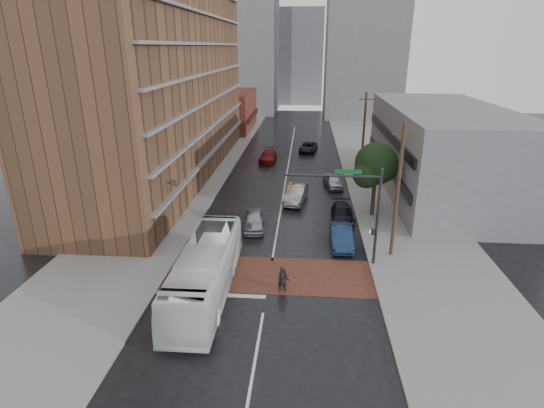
# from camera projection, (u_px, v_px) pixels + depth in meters

# --- Properties ---
(ground) EXTENTS (160.00, 160.00, 0.00)m
(ground) POSITION_uv_depth(u_px,v_px,m) (269.00, 278.00, 28.70)
(ground) COLOR black
(ground) RESTS_ON ground
(crosswalk) EXTENTS (14.00, 5.00, 0.02)m
(crosswalk) POSITION_uv_depth(u_px,v_px,m) (270.00, 275.00, 29.16)
(crosswalk) COLOR brown
(crosswalk) RESTS_ON ground
(sidewalk_west) EXTENTS (9.00, 90.00, 0.15)m
(sidewalk_west) POSITION_uv_depth(u_px,v_px,m) (195.00, 172.00, 52.89)
(sidewalk_west) COLOR gray
(sidewalk_west) RESTS_ON ground
(sidewalk_east) EXTENTS (9.00, 90.00, 0.15)m
(sidewalk_east) POSITION_uv_depth(u_px,v_px,m) (382.00, 176.00, 51.15)
(sidewalk_east) COLOR gray
(sidewalk_east) RESTS_ON ground
(apartment_block) EXTENTS (10.00, 44.00, 28.00)m
(apartment_block) POSITION_uv_depth(u_px,v_px,m) (163.00, 53.00, 47.28)
(apartment_block) COLOR brown
(apartment_block) RESTS_ON ground
(storefront_west) EXTENTS (8.00, 16.00, 7.00)m
(storefront_west) POSITION_uv_depth(u_px,v_px,m) (230.00, 111.00, 78.81)
(storefront_west) COLOR maroon
(storefront_west) RESTS_ON ground
(building_east) EXTENTS (11.00, 26.00, 9.00)m
(building_east) POSITION_uv_depth(u_px,v_px,m) (442.00, 150.00, 44.55)
(building_east) COLOR gray
(building_east) RESTS_ON ground
(distant_tower_west) EXTENTS (18.00, 16.00, 32.00)m
(distant_tower_west) POSITION_uv_depth(u_px,v_px,m) (238.00, 40.00, 97.01)
(distant_tower_west) COLOR gray
(distant_tower_west) RESTS_ON ground
(distant_tower_east) EXTENTS (16.00, 14.00, 36.00)m
(distant_tower_east) POSITION_uv_depth(u_px,v_px,m) (365.00, 30.00, 88.59)
(distant_tower_east) COLOR gray
(distant_tower_east) RESTS_ON ground
(distant_tower_center) EXTENTS (12.00, 10.00, 24.00)m
(distant_tower_center) POSITION_uv_depth(u_px,v_px,m) (300.00, 57.00, 113.22)
(distant_tower_center) COLOR gray
(distant_tower_center) RESTS_ON ground
(street_tree) EXTENTS (4.20, 4.10, 6.90)m
(street_tree) POSITION_uv_depth(u_px,v_px,m) (376.00, 166.00, 37.64)
(street_tree) COLOR #332319
(street_tree) RESTS_ON ground
(signal_mast) EXTENTS (6.50, 0.30, 7.20)m
(signal_mast) POSITION_uv_depth(u_px,v_px,m) (357.00, 203.00, 28.94)
(signal_mast) COLOR #2D2D33
(signal_mast) RESTS_ON ground
(utility_pole_near) EXTENTS (1.60, 0.26, 10.00)m
(utility_pole_near) POSITION_uv_depth(u_px,v_px,m) (398.00, 191.00, 29.97)
(utility_pole_near) COLOR #473321
(utility_pole_near) RESTS_ON ground
(utility_pole_far) EXTENTS (1.60, 0.26, 10.00)m
(utility_pole_far) POSITION_uv_depth(u_px,v_px,m) (363.00, 135.00, 48.65)
(utility_pole_far) COLOR #473321
(utility_pole_far) RESTS_ON ground
(transit_bus) EXTENTS (2.93, 12.03, 3.34)m
(transit_bus) POSITION_uv_depth(u_px,v_px,m) (206.00, 270.00, 26.35)
(transit_bus) COLOR white
(transit_bus) RESTS_ON ground
(pedestrian_a) EXTENTS (0.71, 0.57, 1.71)m
(pedestrian_a) POSITION_uv_depth(u_px,v_px,m) (282.00, 279.00, 26.92)
(pedestrian_a) COLOR black
(pedestrian_a) RESTS_ON ground
(pedestrian_b) EXTENTS (0.75, 0.61, 1.47)m
(pedestrian_b) POSITION_uv_depth(u_px,v_px,m) (284.00, 280.00, 27.03)
(pedestrian_b) COLOR black
(pedestrian_b) RESTS_ON ground
(car_travel_a) EXTENTS (2.13, 4.56, 1.51)m
(car_travel_a) POSITION_uv_depth(u_px,v_px,m) (254.00, 220.00, 36.30)
(car_travel_a) COLOR #A3A4AB
(car_travel_a) RESTS_ON ground
(car_travel_b) EXTENTS (2.56, 5.34, 1.69)m
(car_travel_b) POSITION_uv_depth(u_px,v_px,m) (296.00, 194.00, 42.50)
(car_travel_b) COLOR #A9AAB1
(car_travel_b) RESTS_ON ground
(car_travel_c) EXTENTS (2.40, 5.25, 1.49)m
(car_travel_c) POSITION_uv_depth(u_px,v_px,m) (268.00, 156.00, 57.57)
(car_travel_c) COLOR maroon
(car_travel_c) RESTS_ON ground
(suv_travel) EXTENTS (3.03, 5.22, 1.37)m
(suv_travel) POSITION_uv_depth(u_px,v_px,m) (308.00, 147.00, 62.91)
(suv_travel) COLOR black
(suv_travel) RESTS_ON ground
(car_parked_near) EXTENTS (1.70, 4.66, 1.53)m
(car_parked_near) POSITION_uv_depth(u_px,v_px,m) (341.00, 236.00, 33.22)
(car_parked_near) COLOR #152C4C
(car_parked_near) RESTS_ON ground
(car_parked_mid) EXTENTS (1.92, 4.71, 1.37)m
(car_parked_mid) POSITION_uv_depth(u_px,v_px,m) (342.00, 214.00, 37.96)
(car_parked_mid) COLOR black
(car_parked_mid) RESTS_ON ground
(car_parked_far) EXTENTS (2.42, 4.43, 1.43)m
(car_parked_far) POSITION_uv_depth(u_px,v_px,m) (333.00, 181.00, 47.08)
(car_parked_far) COLOR #A8ABB0
(car_parked_far) RESTS_ON ground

